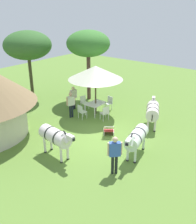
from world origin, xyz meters
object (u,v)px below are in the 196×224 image
object	(u,v)px
patio_chair_near_lawn	(109,102)
acacia_tree_far_lawn	(28,45)
guest_beside_umbrella	(73,96)
patio_chair_west_end	(84,102)
guest_behind_table	(71,103)
standing_watcher	(115,152)
striped_lounge_chair	(109,130)
zebra_toward_hut	(136,138)
acacia_tree_right_background	(88,44)
patio_dining_table	(96,104)
shade_umbrella	(96,73)
zebra_nearest_camera	(153,110)
patio_chair_near_hut	(105,112)
patio_chair_east_end	(81,111)
zebra_by_umbrella	(56,137)

from	to	relation	value
patio_chair_near_lawn	acacia_tree_far_lawn	world-z (taller)	acacia_tree_far_lawn
guest_beside_umbrella	patio_chair_west_end	bearing A→B (deg)	-38.39
guest_behind_table	standing_watcher	world-z (taller)	standing_watcher
patio_chair_west_end	striped_lounge_chair	xyz separation A→B (m)	(-1.90, -3.46, -0.26)
zebra_toward_hut	acacia_tree_right_background	world-z (taller)	acacia_tree_right_background
patio_chair_west_end	patio_chair_near_lawn	bearing A→B (deg)	133.64
acacia_tree_right_background	patio_dining_table	bearing A→B (deg)	-131.35
guest_beside_umbrella	zebra_toward_hut	distance (m)	6.64
patio_chair_near_lawn	patio_dining_table	bearing A→B (deg)	90.00
shade_umbrella	guest_beside_umbrella	bearing A→B (deg)	100.28
patio_chair_near_lawn	zebra_nearest_camera	xyz separation A→B (m)	(-0.50, -3.44, 0.45)
guest_beside_umbrella	acacia_tree_far_lawn	distance (m)	4.96
patio_chair_near_hut	standing_watcher	xyz separation A→B (m)	(-4.00, -3.48, 0.52)
guest_behind_table	patio_chair_east_end	bearing A→B (deg)	128.65
patio_chair_near_hut	guest_behind_table	distance (m)	2.20
patio_chair_near_lawn	guest_behind_table	world-z (taller)	guest_behind_table
striped_lounge_chair	acacia_tree_right_background	size ratio (longest dim) A/B	0.19
patio_chair_near_lawn	acacia_tree_right_background	world-z (taller)	acacia_tree_right_background
acacia_tree_right_background	guest_beside_umbrella	bearing A→B (deg)	-166.41
patio_dining_table	patio_chair_near_lawn	size ratio (longest dim) A/B	1.39
shade_umbrella	patio_chair_near_lawn	distance (m)	2.49
zebra_nearest_camera	zebra_by_umbrella	world-z (taller)	zebra_by_umbrella
patio_chair_west_end	striped_lounge_chair	world-z (taller)	patio_chair_west_end
patio_chair_near_lawn	guest_behind_table	size ratio (longest dim) A/B	0.55
guest_behind_table	zebra_nearest_camera	distance (m)	4.95
standing_watcher	zebra_toward_hut	xyz separation A→B (m)	(1.75, 0.01, -0.11)
patio_chair_west_end	zebra_by_umbrella	bearing A→B (deg)	37.25
patio_chair_east_end	guest_behind_table	world-z (taller)	guest_behind_table
guest_behind_table	patio_chair_near_lawn	bearing A→B (deg)	176.57
zebra_toward_hut	zebra_nearest_camera	bearing A→B (deg)	-87.17
patio_chair_near_lawn	striped_lounge_chair	distance (m)	3.56
guest_behind_table	acacia_tree_right_background	xyz separation A→B (m)	(3.28, 1.32, 3.03)
patio_chair_east_end	patio_chair_near_hut	distance (m)	1.47
patio_chair_east_end	zebra_by_umbrella	size ratio (longest dim) A/B	0.39
guest_behind_table	zebra_toward_hut	bearing A→B (deg)	96.36
guest_behind_table	zebra_toward_hut	distance (m)	5.57
striped_lounge_chair	zebra_toward_hut	bearing A→B (deg)	-60.42
shade_umbrella	guest_behind_table	distance (m)	2.38
guest_behind_table	acacia_tree_far_lawn	xyz separation A→B (m)	(0.83, 4.80, 2.89)
patio_dining_table	zebra_nearest_camera	xyz separation A→B (m)	(0.64, -3.66, 0.32)
patio_chair_east_end	acacia_tree_right_background	size ratio (longest dim) A/B	0.18
striped_lounge_chair	zebra_toward_hut	distance (m)	2.52
patio_chair_west_end	zebra_by_umbrella	distance (m)	5.94
acacia_tree_right_background	patio_chair_near_lawn	bearing A→B (deg)	-108.09
patio_chair_east_end	zebra_nearest_camera	bearing A→B (deg)	34.90
zebra_nearest_camera	striped_lounge_chair	bearing A→B (deg)	-145.43
guest_behind_table	patio_dining_table	bearing A→B (deg)	167.73
patio_dining_table	guest_beside_umbrella	distance (m)	1.70
zebra_toward_hut	acacia_tree_far_lawn	bearing A→B (deg)	-23.98
patio_chair_east_end	standing_watcher	world-z (taller)	standing_watcher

